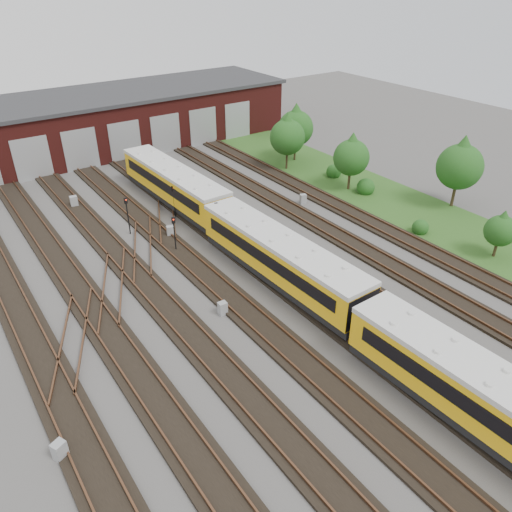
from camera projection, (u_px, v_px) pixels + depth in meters
ground at (294, 321)px, 31.42m from camera, size 120.00×120.00×0.00m
track_network at (286, 316)px, 31.70m from camera, size 30.40×70.00×0.33m
maintenance_shed at (80, 125)px, 57.97m from camera, size 51.00×12.50×6.35m
grass_verge at (383, 197)px, 47.84m from camera, size 8.00×55.00×0.05m
metro_train at (280, 258)px, 34.33m from camera, size 3.17×47.36×3.16m
signal_mast_0 at (127, 211)px, 40.47m from camera, size 0.25×0.24×3.25m
signal_mast_1 at (174, 197)px, 43.41m from camera, size 0.23×0.22×2.89m
signal_mast_2 at (174, 230)px, 38.10m from camera, size 0.27×0.26×2.92m
signal_mast_3 at (217, 218)px, 39.06m from camera, size 0.29×0.28×3.51m
relay_cabinet_0 at (60, 450)px, 22.53m from camera, size 0.74×0.69×0.98m
relay_cabinet_1 at (74, 202)px, 45.78m from camera, size 0.71×0.62×1.06m
relay_cabinet_2 at (223, 308)px, 31.84m from camera, size 0.56×0.47×0.90m
relay_cabinet_3 at (170, 231)px, 40.90m from camera, size 0.67×0.61×0.92m
relay_cabinet_4 at (303, 199)px, 46.49m from camera, size 0.66×0.60×0.91m
tree_0 at (288, 133)px, 52.50m from camera, size 3.73×3.73×6.19m
tree_1 at (352, 153)px, 47.77m from camera, size 3.48×3.48×5.76m
tree_2 at (296, 124)px, 54.80m from camera, size 3.90×3.90×6.46m
tree_3 at (501, 227)px, 37.03m from camera, size 2.37×2.37×3.92m
tree_4 at (461, 161)px, 44.01m from camera, size 4.06×4.06×6.73m
bush_0 at (421, 225)px, 41.33m from camera, size 1.37×1.37×1.37m
bush_1 at (366, 185)px, 48.37m from camera, size 1.75×1.75×1.75m
bush_2 at (334, 170)px, 52.14m from camera, size 1.57×1.57×1.57m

